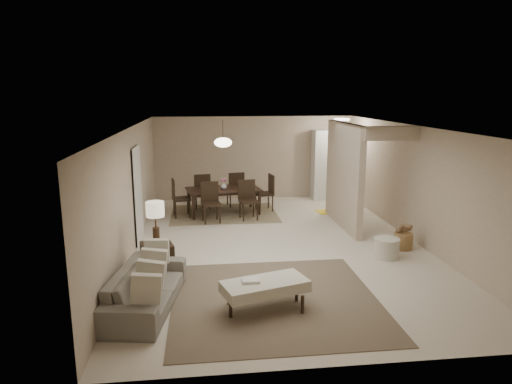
{
  "coord_description": "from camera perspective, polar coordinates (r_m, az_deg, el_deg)",
  "views": [
    {
      "loc": [
        -1.56,
        -9.2,
        3.17
      ],
      "look_at": [
        -0.41,
        0.52,
        1.05
      ],
      "focal_mm": 32.0,
      "sensor_mm": 36.0,
      "label": 1
    }
  ],
  "objects": [
    {
      "name": "pendant_light",
      "position": [
        11.96,
        -4.14,
        6.2
      ],
      "size": [
        0.46,
        0.46,
        0.71
      ],
      "color": "#472F1E",
      "rests_on": "ceiling"
    },
    {
      "name": "back_wall",
      "position": [
        13.92,
        -0.24,
        4.3
      ],
      "size": [
        6.0,
        0.0,
        6.0
      ],
      "primitive_type": "plane",
      "rotation": [
        1.57,
        0.0,
        0.0
      ],
      "color": "tan",
      "rests_on": "floor"
    },
    {
      "name": "round_pouf",
      "position": [
        9.38,
        16.0,
        -6.76
      ],
      "size": [
        0.5,
        0.5,
        0.39
      ],
      "primitive_type": "cylinder",
      "color": "beige",
      "rests_on": "floor"
    },
    {
      "name": "floor",
      "position": [
        9.85,
        2.74,
        -6.56
      ],
      "size": [
        9.0,
        9.0,
        0.0
      ],
      "primitive_type": "plane",
      "color": "beige",
      "rests_on": "ground"
    },
    {
      "name": "yellow_mat",
      "position": [
        12.68,
        9.39,
        -2.38
      ],
      "size": [
        0.89,
        0.64,
        0.01
      ],
      "primitive_type": "cube",
      "rotation": [
        0.0,
        0.0,
        0.2
      ],
      "color": "yellow",
      "rests_on": "floor"
    },
    {
      "name": "dining_table",
      "position": [
        12.23,
        -4.03,
        -1.19
      ],
      "size": [
        2.08,
        1.37,
        0.68
      ],
      "primitive_type": "imported",
      "rotation": [
        0.0,
        0.0,
        0.16
      ],
      "color": "black",
      "rests_on": "dining_rug"
    },
    {
      "name": "ceiling",
      "position": [
        9.35,
        2.9,
        8.1
      ],
      "size": [
        9.0,
        9.0,
        0.0
      ],
      "primitive_type": "plane",
      "rotation": [
        3.14,
        0.0,
        0.0
      ],
      "color": "white",
      "rests_on": "back_wall"
    },
    {
      "name": "partition",
      "position": [
        11.14,
        10.92,
        2.08
      ],
      "size": [
        0.15,
        2.5,
        2.5
      ],
      "primitive_type": "cube",
      "color": "tan",
      "rests_on": "floor"
    },
    {
      "name": "doorway",
      "position": [
        10.13,
        -14.59,
        -0.43
      ],
      "size": [
        0.04,
        0.9,
        2.04
      ],
      "primitive_type": "cube",
      "color": "black",
      "rests_on": "floor"
    },
    {
      "name": "left_wall",
      "position": [
        9.51,
        -15.32,
        0.13
      ],
      "size": [
        0.0,
        9.0,
        9.0
      ],
      "primitive_type": "plane",
      "rotation": [
        1.57,
        0.0,
        1.57
      ],
      "color": "tan",
      "rests_on": "floor"
    },
    {
      "name": "pantry_cabinet",
      "position": [
        14.07,
        9.49,
        3.4
      ],
      "size": [
        1.2,
        0.55,
        2.1
      ],
      "primitive_type": "cube",
      "color": "silver",
      "rests_on": "floor"
    },
    {
      "name": "flush_light",
      "position": [
        13.0,
        10.67,
        8.89
      ],
      "size": [
        0.44,
        0.44,
        0.05
      ],
      "primitive_type": "cylinder",
      "color": "white",
      "rests_on": "ceiling"
    },
    {
      "name": "ottoman_bench",
      "position": [
        6.91,
        1.12,
        -11.74
      ],
      "size": [
        1.38,
        0.92,
        0.45
      ],
      "rotation": [
        0.0,
        0.0,
        0.3
      ],
      "color": "beige",
      "rests_on": "living_rug"
    },
    {
      "name": "table_lamp",
      "position": [
        8.11,
        -12.49,
        -2.58
      ],
      "size": [
        0.32,
        0.32,
        0.76
      ],
      "color": "#472F1E",
      "rests_on": "side_table"
    },
    {
      "name": "right_wall",
      "position": [
        10.44,
        19.28,
        0.94
      ],
      "size": [
        0.0,
        9.0,
        9.0
      ],
      "primitive_type": "plane",
      "rotation": [
        1.57,
        0.0,
        -1.57
      ],
      "color": "tan",
      "rests_on": "floor"
    },
    {
      "name": "sofa",
      "position": [
        7.21,
        -13.55,
        -11.56
      ],
      "size": [
        2.19,
        1.14,
        0.61
      ],
      "primitive_type": "imported",
      "rotation": [
        0.0,
        0.0,
        1.41
      ],
      "color": "slate",
      "rests_on": "floor"
    },
    {
      "name": "vase",
      "position": [
        12.13,
        -4.06,
        0.77
      ],
      "size": [
        0.21,
        0.21,
        0.17
      ],
      "primitive_type": "imported",
      "rotation": [
        0.0,
        0.0,
        -0.31
      ],
      "color": "white",
      "rests_on": "dining_table"
    },
    {
      "name": "dining_chairs",
      "position": [
        12.19,
        -4.04,
        -0.44
      ],
      "size": [
        2.74,
        2.15,
        1.01
      ],
      "color": "black",
      "rests_on": "dining_rug"
    },
    {
      "name": "side_table",
      "position": [
        8.36,
        -12.22,
        -8.23
      ],
      "size": [
        0.65,
        0.65,
        0.58
      ],
      "primitive_type": "cube",
      "rotation": [
        0.0,
        0.0,
        0.27
      ],
      "color": "black",
      "rests_on": "floor"
    },
    {
      "name": "living_rug",
      "position": [
        7.36,
        2.37,
        -13.26
      ],
      "size": [
        3.2,
        3.2,
        0.01
      ],
      "primitive_type": "cube",
      "color": "brown",
      "rests_on": "floor"
    },
    {
      "name": "wicker_basket",
      "position": [
        10.01,
        17.9,
        -5.85
      ],
      "size": [
        0.48,
        0.48,
        0.33
      ],
      "primitive_type": "cylinder",
      "rotation": [
        0.0,
        0.0,
        0.27
      ],
      "color": "brown",
      "rests_on": "floor"
    },
    {
      "name": "dining_rug",
      "position": [
        12.31,
        -4.0,
        -2.7
      ],
      "size": [
        2.8,
        2.1,
        0.01
      ],
      "primitive_type": "cube",
      "color": "olive",
      "rests_on": "floor"
    }
  ]
}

